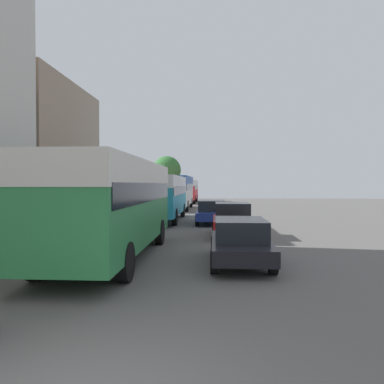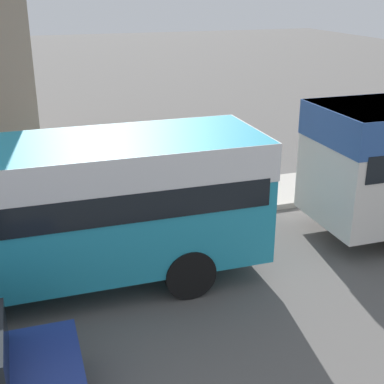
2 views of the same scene
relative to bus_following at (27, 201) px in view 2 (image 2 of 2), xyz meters
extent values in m
cube|color=teal|center=(0.00, 0.00, -0.20)|extent=(2.42, 9.06, 2.45)
cube|color=white|center=(0.00, 0.00, 0.66)|extent=(2.44, 9.10, 0.73)
cube|color=black|center=(0.00, 0.00, 0.11)|extent=(2.47, 8.70, 0.54)
cylinder|color=black|center=(-1.11, 2.81, -1.42)|extent=(0.28, 1.00, 1.00)
cylinder|color=black|center=(1.11, 2.81, -1.42)|extent=(0.28, 1.00, 1.00)
cylinder|color=black|center=(-1.21, 8.18, -1.42)|extent=(0.28, 1.00, 1.00)
cylinder|color=black|center=(2.44, -0.31, -1.60)|extent=(0.22, 0.64, 0.64)
camera|label=1|loc=(3.41, -24.52, 0.51)|focal=35.00mm
camera|label=2|loc=(9.63, 0.06, 3.74)|focal=50.00mm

